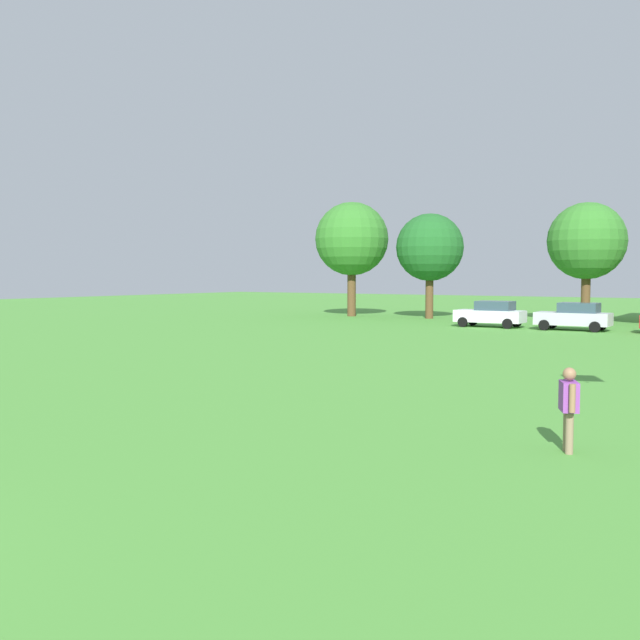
{
  "coord_description": "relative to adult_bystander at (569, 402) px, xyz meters",
  "views": [
    {
      "loc": [
        10.33,
        -2.03,
        3.34
      ],
      "look_at": [
        2.92,
        9.58,
        2.48
      ],
      "focal_mm": 40.44,
      "sensor_mm": 36.0,
      "label": 1
    }
  ],
  "objects": [
    {
      "name": "ground_plane",
      "position": [
        -7.07,
        18.23,
        -0.96
      ],
      "size": [
        160.0,
        160.0,
        0.0
      ],
      "primitive_type": "plane",
      "color": "#4C9338"
    },
    {
      "name": "adult_bystander",
      "position": [
        0.0,
        0.0,
        0.0
      ],
      "size": [
        0.48,
        0.71,
        1.61
      ],
      "rotation": [
        0.0,
        0.0,
        5.12
      ],
      "color": "#8C7259",
      "rests_on": "ground"
    },
    {
      "name": "parked_car_white_0",
      "position": [
        -12.26,
        30.9,
        -0.1
      ],
      "size": [
        4.3,
        2.02,
        1.68
      ],
      "rotation": [
        0.0,
        0.0,
        3.14
      ],
      "color": "white",
      "rests_on": "ground"
    },
    {
      "name": "parked_car_silver_1",
      "position": [
        -7.09,
        30.9,
        -0.1
      ],
      "size": [
        4.3,
        2.02,
        1.68
      ],
      "rotation": [
        0.0,
        0.0,
        3.14
      ],
      "color": "silver",
      "rests_on": "ground"
    },
    {
      "name": "tree_far_left",
      "position": [
        -25.95,
        36.71,
        5.25
      ],
      "size": [
        5.9,
        5.9,
        9.2
      ],
      "color": "brown",
      "rests_on": "ground"
    },
    {
      "name": "tree_left",
      "position": [
        -19.34,
        37.19,
        4.46
      ],
      "size": [
        5.15,
        5.15,
        8.03
      ],
      "color": "brown",
      "rests_on": "ground"
    },
    {
      "name": "tree_center_left",
      "position": [
        -8.28,
        39.2,
        4.75
      ],
      "size": [
        5.42,
        5.42,
        8.45
      ],
      "color": "brown",
      "rests_on": "ground"
    }
  ]
}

